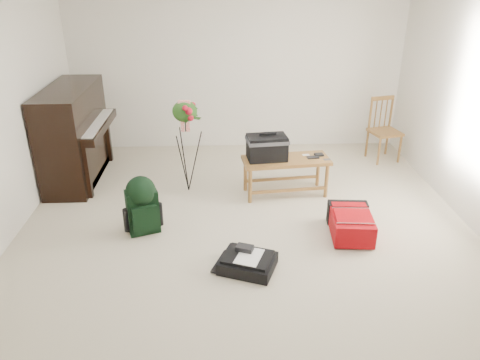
{
  "coord_description": "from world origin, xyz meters",
  "views": [
    {
      "loc": [
        -0.25,
        -4.32,
        2.7
      ],
      "look_at": [
        -0.06,
        0.35,
        0.51
      ],
      "focal_mm": 35.0,
      "sensor_mm": 36.0,
      "label": 1
    }
  ],
  "objects_px": {
    "bench": "(273,151)",
    "black_duffel": "(248,262)",
    "dining_chair": "(384,130)",
    "green_backpack": "(142,202)",
    "flower_stand": "(187,147)",
    "piano": "(75,136)",
    "red_suitcase": "(350,221)"
  },
  "relations": [
    {
      "from": "bench",
      "to": "black_duffel",
      "type": "xyz_separation_m",
      "value": [
        -0.4,
        -1.61,
        -0.51
      ]
    },
    {
      "from": "dining_chair",
      "to": "green_backpack",
      "type": "relative_size",
      "value": 1.41
    },
    {
      "from": "flower_stand",
      "to": "green_backpack",
      "type": "bearing_deg",
      "value": -110.75
    },
    {
      "from": "green_backpack",
      "to": "flower_stand",
      "type": "distance_m",
      "value": 1.12
    },
    {
      "from": "bench",
      "to": "dining_chair",
      "type": "bearing_deg",
      "value": 25.19
    },
    {
      "from": "piano",
      "to": "bench",
      "type": "xyz_separation_m",
      "value": [
        2.56,
        -0.58,
        -0.02
      ]
    },
    {
      "from": "green_backpack",
      "to": "flower_stand",
      "type": "height_order",
      "value": "flower_stand"
    },
    {
      "from": "dining_chair",
      "to": "flower_stand",
      "type": "relative_size",
      "value": 0.75
    },
    {
      "from": "green_backpack",
      "to": "bench",
      "type": "bearing_deg",
      "value": 10.95
    },
    {
      "from": "piano",
      "to": "red_suitcase",
      "type": "height_order",
      "value": "piano"
    },
    {
      "from": "black_duffel",
      "to": "green_backpack",
      "type": "bearing_deg",
      "value": 167.08
    },
    {
      "from": "bench",
      "to": "flower_stand",
      "type": "xyz_separation_m",
      "value": [
        -1.07,
        0.13,
        0.02
      ]
    },
    {
      "from": "dining_chair",
      "to": "flower_stand",
      "type": "xyz_separation_m",
      "value": [
        -2.83,
        -0.95,
        0.15
      ]
    },
    {
      "from": "piano",
      "to": "black_duffel",
      "type": "bearing_deg",
      "value": -45.4
    },
    {
      "from": "bench",
      "to": "dining_chair",
      "type": "distance_m",
      "value": 2.07
    },
    {
      "from": "red_suitcase",
      "to": "green_backpack",
      "type": "height_order",
      "value": "green_backpack"
    },
    {
      "from": "dining_chair",
      "to": "green_backpack",
      "type": "bearing_deg",
      "value": -162.48
    },
    {
      "from": "black_duffel",
      "to": "green_backpack",
      "type": "height_order",
      "value": "green_backpack"
    },
    {
      "from": "green_backpack",
      "to": "flower_stand",
      "type": "xyz_separation_m",
      "value": [
        0.43,
        1.01,
        0.24
      ]
    },
    {
      "from": "red_suitcase",
      "to": "bench",
      "type": "bearing_deg",
      "value": 131.68
    },
    {
      "from": "bench",
      "to": "flower_stand",
      "type": "distance_m",
      "value": 1.08
    },
    {
      "from": "red_suitcase",
      "to": "green_backpack",
      "type": "xyz_separation_m",
      "value": [
        -2.24,
        0.12,
        0.22
      ]
    },
    {
      "from": "green_backpack",
      "to": "dining_chair",
      "type": "bearing_deg",
      "value": 11.66
    },
    {
      "from": "dining_chair",
      "to": "red_suitcase",
      "type": "relative_size",
      "value": 1.4
    },
    {
      "from": "red_suitcase",
      "to": "flower_stand",
      "type": "distance_m",
      "value": 2.18
    },
    {
      "from": "black_duffel",
      "to": "green_backpack",
      "type": "distance_m",
      "value": 1.35
    },
    {
      "from": "red_suitcase",
      "to": "dining_chair",
      "type": "bearing_deg",
      "value": 68.77
    },
    {
      "from": "black_duffel",
      "to": "dining_chair",
      "type": "bearing_deg",
      "value": 72.27
    },
    {
      "from": "dining_chair",
      "to": "red_suitcase",
      "type": "xyz_separation_m",
      "value": [
        -1.02,
        -2.08,
        -0.31
      ]
    },
    {
      "from": "bench",
      "to": "black_duffel",
      "type": "height_order",
      "value": "bench"
    },
    {
      "from": "piano",
      "to": "green_backpack",
      "type": "relative_size",
      "value": 2.3
    },
    {
      "from": "piano",
      "to": "dining_chair",
      "type": "relative_size",
      "value": 1.63
    }
  ]
}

